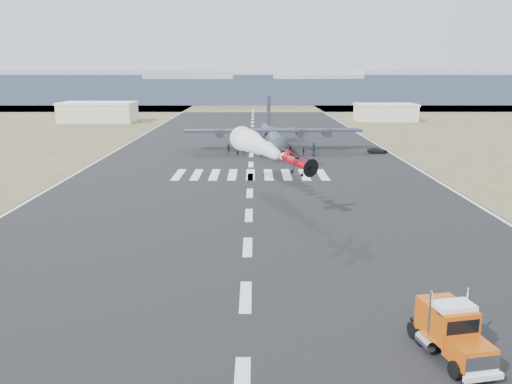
{
  "coord_description": "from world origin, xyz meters",
  "views": [
    {
      "loc": [
        0.7,
        -38.74,
        16.94
      ],
      "look_at": [
        0.84,
        18.92,
        4.0
      ],
      "focal_mm": 38.0,
      "sensor_mm": 36.0,
      "label": 1
    }
  ],
  "objects_px": {
    "support_vehicle": "(378,150)",
    "crew_g": "(314,147)",
    "crew_a": "(238,152)",
    "crew_c": "(261,152)",
    "semi_truck": "(451,330)",
    "hangar_left": "(98,112)",
    "crew_e": "(314,151)",
    "hangar_right": "(385,112)",
    "transport_aircraft": "(272,136)",
    "crew_f": "(228,148)",
    "aerobatic_biplane": "(298,162)",
    "crew_d": "(303,151)",
    "crew_h": "(291,151)",
    "crew_b": "(244,149)"
  },
  "relations": [
    {
      "from": "crew_a",
      "to": "crew_e",
      "type": "relative_size",
      "value": 1.03
    },
    {
      "from": "crew_a",
      "to": "crew_g",
      "type": "relative_size",
      "value": 0.99
    },
    {
      "from": "crew_a",
      "to": "crew_b",
      "type": "bearing_deg",
      "value": 25.16
    },
    {
      "from": "hangar_left",
      "to": "support_vehicle",
      "type": "xyz_separation_m",
      "value": [
        78.56,
        -70.9,
        -2.82
      ]
    },
    {
      "from": "support_vehicle",
      "to": "crew_e",
      "type": "xyz_separation_m",
      "value": [
        -13.83,
        -3.58,
        0.3
      ]
    },
    {
      "from": "crew_e",
      "to": "crew_f",
      "type": "bearing_deg",
      "value": 142.61
    },
    {
      "from": "crew_c",
      "to": "crew_f",
      "type": "bearing_deg",
      "value": -67.02
    },
    {
      "from": "hangar_left",
      "to": "crew_a",
      "type": "height_order",
      "value": "hangar_left"
    },
    {
      "from": "semi_truck",
      "to": "crew_c",
      "type": "height_order",
      "value": "semi_truck"
    },
    {
      "from": "crew_e",
      "to": "crew_h",
      "type": "height_order",
      "value": "crew_h"
    },
    {
      "from": "semi_truck",
      "to": "crew_g",
      "type": "relative_size",
      "value": 4.2
    },
    {
      "from": "aerobatic_biplane",
      "to": "crew_b",
      "type": "xyz_separation_m",
      "value": [
        -7.2,
        51.64,
        -5.93
      ]
    },
    {
      "from": "aerobatic_biplane",
      "to": "crew_a",
      "type": "bearing_deg",
      "value": 83.14
    },
    {
      "from": "crew_f",
      "to": "support_vehicle",
      "type": "bearing_deg",
      "value": -115.6
    },
    {
      "from": "crew_g",
      "to": "hangar_right",
      "type": "bearing_deg",
      "value": -153.52
    },
    {
      "from": "transport_aircraft",
      "to": "crew_c",
      "type": "height_order",
      "value": "transport_aircraft"
    },
    {
      "from": "crew_f",
      "to": "crew_h",
      "type": "relative_size",
      "value": 0.88
    },
    {
      "from": "hangar_left",
      "to": "crew_c",
      "type": "xyz_separation_m",
      "value": [
        53.97,
        -75.35,
        -2.54
      ]
    },
    {
      "from": "crew_f",
      "to": "hangar_right",
      "type": "bearing_deg",
      "value": -56.82
    },
    {
      "from": "hangar_left",
      "to": "semi_truck",
      "type": "bearing_deg",
      "value": -67.23
    },
    {
      "from": "hangar_left",
      "to": "support_vehicle",
      "type": "height_order",
      "value": "hangar_left"
    },
    {
      "from": "transport_aircraft",
      "to": "crew_f",
      "type": "relative_size",
      "value": 24.19
    },
    {
      "from": "hangar_left",
      "to": "crew_h",
      "type": "distance_m",
      "value": 95.11
    },
    {
      "from": "semi_truck",
      "to": "crew_d",
      "type": "height_order",
      "value": "semi_truck"
    },
    {
      "from": "hangar_left",
      "to": "transport_aircraft",
      "type": "bearing_deg",
      "value": -48.87
    },
    {
      "from": "crew_a",
      "to": "crew_h",
      "type": "height_order",
      "value": "crew_a"
    },
    {
      "from": "crew_g",
      "to": "crew_h",
      "type": "height_order",
      "value": "crew_g"
    },
    {
      "from": "support_vehicle",
      "to": "crew_d",
      "type": "height_order",
      "value": "crew_d"
    },
    {
      "from": "aerobatic_biplane",
      "to": "crew_h",
      "type": "relative_size",
      "value": 3.09
    },
    {
      "from": "hangar_right",
      "to": "crew_c",
      "type": "xyz_separation_m",
      "value": [
        -44.03,
        -80.35,
        -2.14
      ]
    },
    {
      "from": "crew_a",
      "to": "aerobatic_biplane",
      "type": "bearing_deg",
      "value": -126.75
    },
    {
      "from": "transport_aircraft",
      "to": "crew_c",
      "type": "bearing_deg",
      "value": -107.07
    },
    {
      "from": "hangar_right",
      "to": "crew_b",
      "type": "distance_m",
      "value": 89.84
    },
    {
      "from": "hangar_left",
      "to": "crew_e",
      "type": "relative_size",
      "value": 13.72
    },
    {
      "from": "hangar_right",
      "to": "crew_e",
      "type": "distance_m",
      "value": 86.19
    },
    {
      "from": "transport_aircraft",
      "to": "crew_h",
      "type": "bearing_deg",
      "value": -71.27
    },
    {
      "from": "support_vehicle",
      "to": "hangar_left",
      "type": "bearing_deg",
      "value": 45.68
    },
    {
      "from": "crew_a",
      "to": "crew_f",
      "type": "relative_size",
      "value": 1.15
    },
    {
      "from": "hangar_left",
      "to": "crew_d",
      "type": "height_order",
      "value": "hangar_left"
    },
    {
      "from": "hangar_left",
      "to": "crew_e",
      "type": "xyz_separation_m",
      "value": [
        64.73,
        -74.49,
        -2.52
      ]
    },
    {
      "from": "crew_a",
      "to": "crew_c",
      "type": "bearing_deg",
      "value": -54.1
    },
    {
      "from": "support_vehicle",
      "to": "crew_g",
      "type": "distance_m",
      "value": 13.47
    },
    {
      "from": "transport_aircraft",
      "to": "crew_g",
      "type": "xyz_separation_m",
      "value": [
        8.81,
        -3.19,
        -1.95
      ]
    },
    {
      "from": "hangar_right",
      "to": "crew_h",
      "type": "xyz_separation_m",
      "value": [
        -37.86,
        -78.65,
        -2.1
      ]
    },
    {
      "from": "crew_d",
      "to": "crew_f",
      "type": "relative_size",
      "value": 1.03
    },
    {
      "from": "aerobatic_biplane",
      "to": "crew_a",
      "type": "distance_m",
      "value": 49.15
    },
    {
      "from": "crew_a",
      "to": "crew_e",
      "type": "distance_m",
      "value": 15.49
    },
    {
      "from": "crew_d",
      "to": "aerobatic_biplane",
      "type": "bearing_deg",
      "value": 12.64
    },
    {
      "from": "support_vehicle",
      "to": "crew_g",
      "type": "bearing_deg",
      "value": 75.26
    },
    {
      "from": "aerobatic_biplane",
      "to": "crew_e",
      "type": "xyz_separation_m",
      "value": [
        7.11,
        48.33,
        -5.86
      ]
    }
  ]
}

